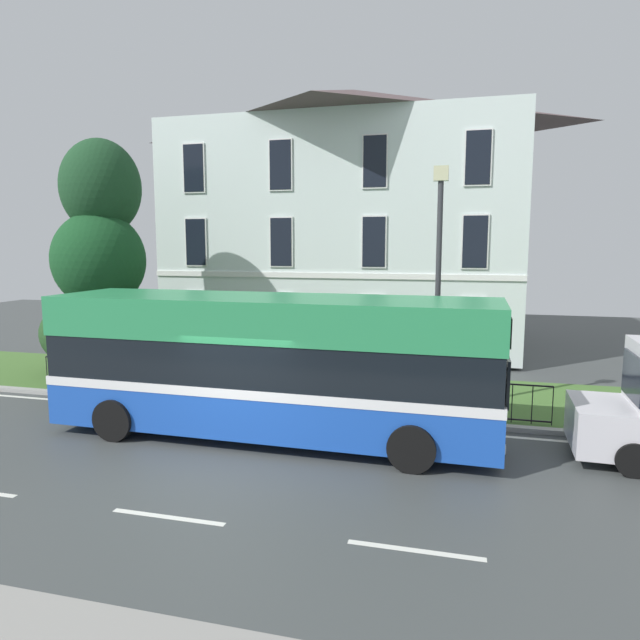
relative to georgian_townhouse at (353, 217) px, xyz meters
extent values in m
cube|color=#3F4343|center=(0.44, -15.69, -5.69)|extent=(60.00, 56.00, 0.06)
cube|color=silver|center=(0.44, -12.04, -5.66)|extent=(54.00, 0.14, 0.01)
cube|color=silver|center=(0.44, -17.49, -5.66)|extent=(2.00, 0.12, 0.01)
cube|color=silver|center=(4.44, -17.49, -5.66)|extent=(2.00, 0.12, 0.01)
cube|color=#9E9E99|center=(0.44, -11.57, -5.60)|extent=(57.00, 0.24, 0.12)
cube|color=#456C2F|center=(0.44, -9.15, -5.60)|extent=(57.00, 4.60, 0.12)
cube|color=silver|center=(0.00, 0.01, -0.94)|extent=(14.10, 9.86, 9.20)
pyramid|color=#524142|center=(0.00, 0.01, 4.57)|extent=(14.38, 10.06, 1.83)
cube|color=white|center=(0.00, -4.95, -2.39)|extent=(14.10, 0.06, 0.20)
cube|color=#2D333D|center=(0.00, -4.96, -4.44)|extent=(1.10, 0.06, 2.20)
cube|color=white|center=(-5.29, -4.96, -3.98)|extent=(0.92, 0.04, 1.89)
cube|color=black|center=(-5.29, -4.98, -3.98)|extent=(0.82, 0.03, 1.79)
cube|color=white|center=(-1.76, -4.96, -3.98)|extent=(0.92, 0.04, 1.89)
cube|color=black|center=(-1.76, -4.98, -3.98)|extent=(0.82, 0.03, 1.79)
cube|color=white|center=(1.76, -4.96, -3.98)|extent=(0.92, 0.04, 1.89)
cube|color=black|center=(1.76, -4.98, -3.98)|extent=(0.82, 0.03, 1.79)
cube|color=white|center=(5.29, -4.96, -3.98)|extent=(0.92, 0.04, 1.89)
cube|color=black|center=(5.29, -4.98, -3.98)|extent=(0.82, 0.03, 1.79)
cube|color=white|center=(-5.29, -4.96, -1.15)|extent=(0.92, 0.04, 1.89)
cube|color=black|center=(-5.29, -4.98, -1.15)|extent=(0.82, 0.03, 1.79)
cube|color=white|center=(-1.76, -4.96, -1.15)|extent=(0.92, 0.04, 1.89)
cube|color=black|center=(-1.76, -4.98, -1.15)|extent=(0.82, 0.03, 1.79)
cube|color=white|center=(1.76, -4.96, -1.15)|extent=(0.92, 0.04, 1.89)
cube|color=black|center=(1.76, -4.98, -1.15)|extent=(0.82, 0.03, 1.79)
cube|color=white|center=(5.29, -4.96, -1.15)|extent=(0.92, 0.04, 1.89)
cube|color=black|center=(5.29, -4.98, -1.15)|extent=(0.82, 0.03, 1.79)
cube|color=white|center=(-5.29, -4.96, 1.67)|extent=(0.92, 0.04, 1.89)
cube|color=black|center=(-5.29, -4.98, 1.67)|extent=(0.82, 0.03, 1.79)
cube|color=white|center=(-1.76, -4.96, 1.67)|extent=(0.92, 0.04, 1.89)
cube|color=black|center=(-1.76, -4.98, 1.67)|extent=(0.82, 0.03, 1.79)
cube|color=white|center=(1.76, -4.96, 1.67)|extent=(0.92, 0.04, 1.89)
cube|color=black|center=(1.76, -4.98, 1.67)|extent=(0.82, 0.03, 1.79)
cube|color=white|center=(5.29, -4.96, 1.67)|extent=(0.92, 0.04, 1.89)
cube|color=black|center=(5.29, -4.98, 1.67)|extent=(0.82, 0.03, 1.79)
cube|color=black|center=(0.00, -11.29, -4.59)|extent=(14.26, 0.04, 0.04)
cube|color=black|center=(0.00, -11.29, -5.46)|extent=(14.26, 0.04, 0.04)
cylinder|color=black|center=(-7.13, -11.29, -5.07)|extent=(0.02, 0.02, 0.95)
cylinder|color=black|center=(-6.67, -11.29, -5.07)|extent=(0.02, 0.02, 0.95)
cylinder|color=black|center=(-6.21, -11.29, -5.07)|extent=(0.02, 0.02, 0.95)
cylinder|color=black|center=(-5.75, -11.29, -5.07)|extent=(0.02, 0.02, 0.95)
cylinder|color=black|center=(-5.29, -11.29, -5.07)|extent=(0.02, 0.02, 0.95)
cylinder|color=black|center=(-4.83, -11.29, -5.07)|extent=(0.02, 0.02, 0.95)
cylinder|color=black|center=(-4.37, -11.29, -5.07)|extent=(0.02, 0.02, 0.95)
cylinder|color=black|center=(-3.91, -11.29, -5.07)|extent=(0.02, 0.02, 0.95)
cylinder|color=black|center=(-3.45, -11.29, -5.07)|extent=(0.02, 0.02, 0.95)
cylinder|color=black|center=(-2.99, -11.29, -5.07)|extent=(0.02, 0.02, 0.95)
cylinder|color=black|center=(-2.53, -11.29, -5.07)|extent=(0.02, 0.02, 0.95)
cylinder|color=black|center=(-2.07, -11.29, -5.07)|extent=(0.02, 0.02, 0.95)
cylinder|color=black|center=(-1.61, -11.29, -5.07)|extent=(0.02, 0.02, 0.95)
cylinder|color=black|center=(-1.15, -11.29, -5.07)|extent=(0.02, 0.02, 0.95)
cylinder|color=black|center=(-0.69, -11.29, -5.07)|extent=(0.02, 0.02, 0.95)
cylinder|color=black|center=(-0.23, -11.29, -5.07)|extent=(0.02, 0.02, 0.95)
cylinder|color=black|center=(0.23, -11.29, -5.07)|extent=(0.02, 0.02, 0.95)
cylinder|color=black|center=(0.69, -11.29, -5.07)|extent=(0.02, 0.02, 0.95)
cylinder|color=black|center=(1.15, -11.29, -5.07)|extent=(0.02, 0.02, 0.95)
cylinder|color=black|center=(1.61, -11.29, -5.07)|extent=(0.02, 0.02, 0.95)
cylinder|color=black|center=(2.07, -11.29, -5.07)|extent=(0.02, 0.02, 0.95)
cylinder|color=black|center=(2.53, -11.29, -5.07)|extent=(0.02, 0.02, 0.95)
cylinder|color=black|center=(2.99, -11.29, -5.07)|extent=(0.02, 0.02, 0.95)
cylinder|color=black|center=(3.45, -11.29, -5.07)|extent=(0.02, 0.02, 0.95)
cylinder|color=black|center=(3.91, -11.29, -5.07)|extent=(0.02, 0.02, 0.95)
cylinder|color=black|center=(4.37, -11.29, -5.07)|extent=(0.02, 0.02, 0.95)
cylinder|color=black|center=(4.83, -11.29, -5.07)|extent=(0.02, 0.02, 0.95)
cylinder|color=black|center=(5.29, -11.29, -5.07)|extent=(0.02, 0.02, 0.95)
cylinder|color=black|center=(5.75, -11.29, -5.07)|extent=(0.02, 0.02, 0.95)
cylinder|color=black|center=(6.21, -11.29, -5.07)|extent=(0.02, 0.02, 0.95)
cylinder|color=black|center=(6.67, -11.29, -5.07)|extent=(0.02, 0.02, 0.95)
cylinder|color=black|center=(7.13, -11.29, -5.07)|extent=(0.02, 0.02, 0.95)
cylinder|color=#423328|center=(-6.84, -8.66, -4.56)|extent=(0.55, 0.55, 1.97)
ellipsoid|color=#21411E|center=(-6.69, -8.77, -4.17)|extent=(4.33, 4.33, 2.77)
ellipsoid|color=#174621|center=(-6.86, -8.88, -1.76)|extent=(3.03, 3.03, 3.23)
ellipsoid|color=#1B4123|center=(-6.89, -8.55, 0.65)|extent=(2.63, 2.63, 3.17)
cube|color=blue|center=(0.78, -13.34, -4.86)|extent=(10.19, 2.69, 1.08)
cube|color=white|center=(0.78, -13.34, -4.37)|extent=(10.21, 2.71, 0.20)
cube|color=black|center=(0.78, -13.34, -3.82)|extent=(10.10, 2.64, 1.02)
cube|color=#298950|center=(0.78, -13.34, -2.86)|extent=(10.19, 2.69, 0.90)
cube|color=black|center=(5.87, -13.42, -3.87)|extent=(0.09, 2.13, 0.93)
cube|color=black|center=(5.87, -13.42, -2.91)|extent=(0.09, 1.83, 0.57)
cylinder|color=silver|center=(5.88, -12.61, -5.18)|extent=(0.04, 0.20, 0.20)
cylinder|color=silver|center=(5.86, -14.23, -5.18)|extent=(0.04, 0.20, 0.20)
cylinder|color=black|center=(4.15, -12.18, -5.18)|extent=(0.96, 0.31, 0.96)
cylinder|color=black|center=(4.11, -14.61, -5.18)|extent=(0.96, 0.31, 0.96)
cylinder|color=black|center=(-2.55, -12.08, -5.18)|extent=(0.96, 0.31, 0.96)
cylinder|color=black|center=(-2.59, -14.51, -5.18)|extent=(0.96, 0.31, 0.96)
cube|color=silver|center=(7.82, -12.86, -4.97)|extent=(1.20, 1.96, 0.95)
cube|color=black|center=(8.37, -12.88, -3.90)|extent=(0.12, 1.54, 0.92)
cylinder|color=black|center=(8.24, -13.80, -5.32)|extent=(0.69, 0.24, 0.68)
cylinder|color=black|center=(8.31, -11.96, -5.32)|extent=(0.69, 0.24, 0.68)
cylinder|color=#333338|center=(4.34, -10.69, -2.61)|extent=(0.14, 0.14, 5.86)
cube|color=beige|center=(4.34, -10.69, 0.50)|extent=(0.36, 0.24, 0.36)
cylinder|color=#4C4742|center=(-3.77, -10.61, -5.08)|extent=(0.56, 0.56, 0.93)
ellipsoid|color=black|center=(-3.77, -10.61, -4.52)|extent=(0.57, 0.57, 0.19)
camera|label=1|loc=(5.02, -25.22, -1.24)|focal=31.47mm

